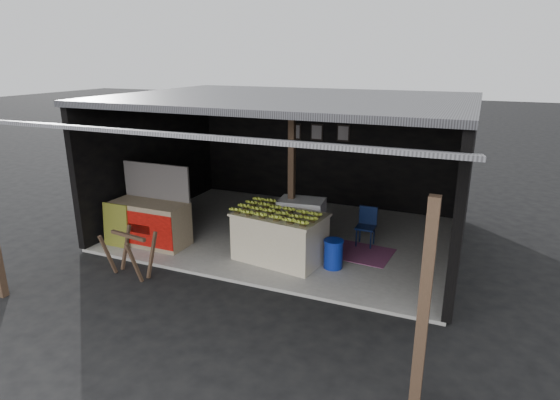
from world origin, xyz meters
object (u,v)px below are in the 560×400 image
at_px(banana_table, 280,237).
at_px(neighbor_stall, 150,221).
at_px(sawhorse, 129,250).
at_px(water_barrel, 333,255).
at_px(plastic_chair, 367,223).
at_px(white_crate, 301,223).

xyz_separation_m(banana_table, neighbor_stall, (-2.77, -0.30, 0.03)).
bearing_deg(neighbor_stall, sawhorse, -66.76).
height_order(sawhorse, water_barrel, sawhorse).
bearing_deg(banana_table, plastic_chair, 54.18).
relative_size(white_crate, plastic_chair, 1.25).
distance_m(sawhorse, water_barrel, 3.66).
bearing_deg(neighbor_stall, plastic_chair, 22.65).
distance_m(neighbor_stall, water_barrel, 3.84).
bearing_deg(neighbor_stall, water_barrel, 5.44).
height_order(banana_table, plastic_chair, banana_table).
relative_size(banana_table, neighbor_stall, 1.10).
height_order(banana_table, sawhorse, banana_table).
bearing_deg(banana_table, neighbor_stall, -165.88).
relative_size(neighbor_stall, plastic_chair, 2.06).
relative_size(banana_table, water_barrel, 3.53).
relative_size(white_crate, neighbor_stall, 0.61).
bearing_deg(plastic_chair, banana_table, -133.13).
xyz_separation_m(banana_table, white_crate, (0.14, 0.77, 0.03)).
xyz_separation_m(white_crate, sawhorse, (-2.36, -2.37, -0.05)).
bearing_deg(sawhorse, plastic_chair, 48.52).
height_order(neighbor_stall, plastic_chair, neighbor_stall).
height_order(white_crate, water_barrel, white_crate).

